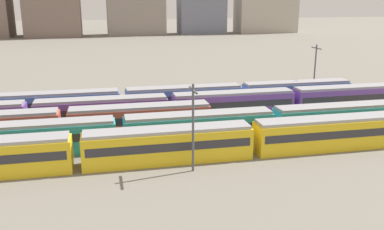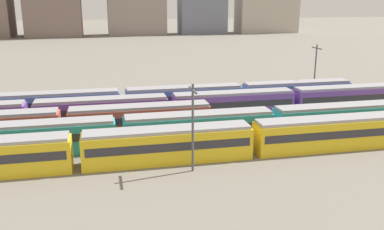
{
  "view_description": "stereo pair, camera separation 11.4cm",
  "coord_description": "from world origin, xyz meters",
  "px_view_note": "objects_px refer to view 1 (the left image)",
  "views": [
    {
      "loc": [
        21.3,
        -41.7,
        16.94
      ],
      "look_at": [
        32.76,
        10.4,
        2.04
      ],
      "focal_mm": 39.37,
      "sensor_mm": 36.0,
      "label": 1
    },
    {
      "loc": [
        21.42,
        -41.73,
        16.94
      ],
      "look_at": [
        32.76,
        10.4,
        2.04
      ],
      "focal_mm": 39.37,
      "sensor_mm": 36.0,
      "label": 2
    }
  ],
  "objects_px": {
    "train_track_1": "(120,133)",
    "catenary_pole_1": "(315,69)",
    "train_track_3": "(293,100)",
    "train_track_4": "(123,101)",
    "train_track_0": "(253,138)",
    "catenary_pole_0": "(193,123)"
  },
  "relations": [
    {
      "from": "train_track_0",
      "to": "train_track_4",
      "type": "relative_size",
      "value": 1.51
    },
    {
      "from": "train_track_4",
      "to": "train_track_3",
      "type": "bearing_deg",
      "value": -11.64
    },
    {
      "from": "train_track_4",
      "to": "catenary_pole_1",
      "type": "height_order",
      "value": "catenary_pole_1"
    },
    {
      "from": "train_track_3",
      "to": "catenary_pole_0",
      "type": "bearing_deg",
      "value": -136.48
    },
    {
      "from": "train_track_0",
      "to": "catenary_pole_1",
      "type": "distance_m",
      "value": 31.05
    },
    {
      "from": "train_track_4",
      "to": "catenary_pole_1",
      "type": "xyz_separation_m",
      "value": [
        32.93,
        2.82,
        3.3
      ]
    },
    {
      "from": "train_track_1",
      "to": "catenary_pole_1",
      "type": "relative_size",
      "value": 8.01
    },
    {
      "from": "catenary_pole_0",
      "to": "catenary_pole_1",
      "type": "relative_size",
      "value": 0.96
    },
    {
      "from": "train_track_0",
      "to": "train_track_3",
      "type": "bearing_deg",
      "value": 51.94
    },
    {
      "from": "train_track_1",
      "to": "catenary_pole_0",
      "type": "distance_m",
      "value": 11.18
    },
    {
      "from": "train_track_1",
      "to": "train_track_4",
      "type": "height_order",
      "value": "same"
    },
    {
      "from": "train_track_3",
      "to": "catenary_pole_1",
      "type": "relative_size",
      "value": 12.06
    },
    {
      "from": "train_track_1",
      "to": "train_track_4",
      "type": "relative_size",
      "value": 1.0
    },
    {
      "from": "train_track_3",
      "to": "train_track_1",
      "type": "bearing_deg",
      "value": -158.58
    },
    {
      "from": "train_track_1",
      "to": "train_track_3",
      "type": "relative_size",
      "value": 0.66
    },
    {
      "from": "train_track_3",
      "to": "train_track_4",
      "type": "relative_size",
      "value": 1.51
    },
    {
      "from": "train_track_1",
      "to": "train_track_3",
      "type": "bearing_deg",
      "value": 21.42
    },
    {
      "from": "train_track_0",
      "to": "train_track_4",
      "type": "distance_m",
      "value": 24.55
    },
    {
      "from": "catenary_pole_0",
      "to": "catenary_pole_1",
      "type": "xyz_separation_m",
      "value": [
        27.34,
        26.69,
        0.18
      ]
    },
    {
      "from": "catenary_pole_1",
      "to": "train_track_4",
      "type": "bearing_deg",
      "value": -175.11
    },
    {
      "from": "train_track_3",
      "to": "catenary_pole_0",
      "type": "xyz_separation_m",
      "value": [
        -19.66,
        -18.67,
        3.12
      ]
    },
    {
      "from": "train_track_0",
      "to": "catenary_pole_0",
      "type": "height_order",
      "value": "catenary_pole_0"
    }
  ]
}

